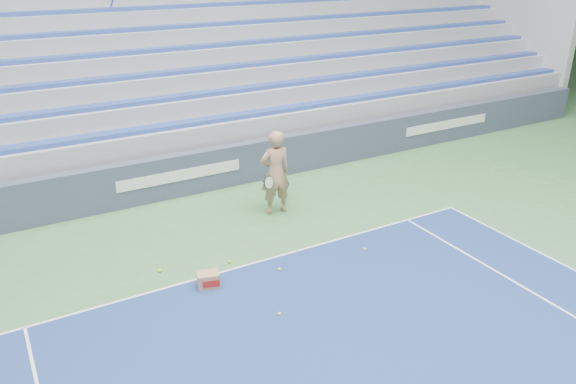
{
  "coord_description": "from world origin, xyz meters",
  "views": [
    {
      "loc": [
        -4.07,
        3.06,
        5.78
      ],
      "look_at": [
        1.2,
        12.38,
        1.15
      ],
      "focal_mm": 35.0,
      "sensor_mm": 36.0,
      "label": 1
    }
  ],
  "objects": [
    {
      "name": "ball_box",
      "position": [
        -0.98,
        11.55,
        0.15
      ],
      "size": [
        0.46,
        0.4,
        0.3
      ],
      "color": "#A87C51",
      "rests_on": "ground"
    },
    {
      "name": "sponsor_barrier",
      "position": [
        0.0,
        15.88,
        0.55
      ],
      "size": [
        30.0,
        0.32,
        1.1
      ],
      "color": "#3A4158",
      "rests_on": "ground"
    },
    {
      "name": "tennis_ball_3",
      "position": [
        2.38,
        11.22,
        0.03
      ],
      "size": [
        0.07,
        0.07,
        0.07
      ],
      "primitive_type": "sphere",
      "color": "#C1EB30",
      "rests_on": "ground"
    },
    {
      "name": "tennis_ball_0",
      "position": [
        -1.61,
        12.5,
        0.03
      ],
      "size": [
        0.07,
        0.07,
        0.07
      ],
      "primitive_type": "sphere",
      "color": "#C1EB30",
      "rests_on": "ground"
    },
    {
      "name": "tennis_ball_1",
      "position": [
        0.45,
        11.39,
        0.03
      ],
      "size": [
        0.07,
        0.07,
        0.07
      ],
      "primitive_type": "sphere",
      "color": "#C1EB30",
      "rests_on": "ground"
    },
    {
      "name": "tennis_ball_4",
      "position": [
        -0.26,
        10.1,
        0.03
      ],
      "size": [
        0.07,
        0.07,
        0.07
      ],
      "primitive_type": "sphere",
      "color": "#C1EB30",
      "rests_on": "ground"
    },
    {
      "name": "tennis_player",
      "position": [
        1.65,
        13.79,
        1.02
      ],
      "size": [
        1.0,
        0.89,
        2.03
      ],
      "color": "tan",
      "rests_on": "ground"
    },
    {
      "name": "tennis_ball_2",
      "position": [
        -0.28,
        12.14,
        0.03
      ],
      "size": [
        0.07,
        0.07,
        0.07
      ],
      "primitive_type": "sphere",
      "color": "#C1EB30",
      "rests_on": "ground"
    },
    {
      "name": "bleachers",
      "position": [
        0.0,
        21.6,
        2.36
      ],
      "size": [
        31.0,
        9.15,
        7.3
      ],
      "color": "#96999E",
      "rests_on": "ground"
    }
  ]
}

